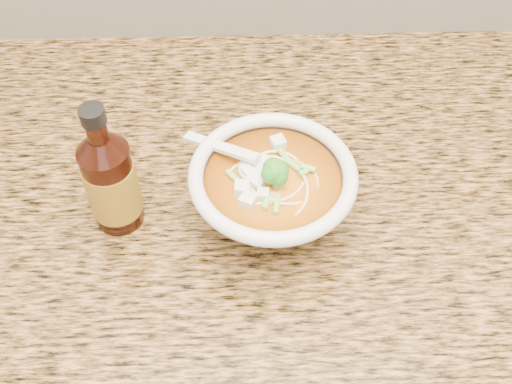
{
  "coord_description": "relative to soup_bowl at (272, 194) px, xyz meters",
  "views": [
    {
      "loc": [
        -0.11,
        1.13,
        1.56
      ],
      "look_at": [
        -0.1,
        1.61,
        0.95
      ],
      "focal_mm": 45.0,
      "sensor_mm": 36.0,
      "label": 1
    }
  ],
  "objects": [
    {
      "name": "hot_sauce_bottle",
      "position": [
        -0.19,
        0.01,
        0.02
      ],
      "size": [
        0.08,
        0.08,
        0.19
      ],
      "rotation": [
        0.0,
        0.0,
        0.33
      ],
      "color": "#3C1108",
      "rests_on": "counter_slab"
    },
    {
      "name": "soup_bowl",
      "position": [
        0.0,
        0.0,
        0.0
      ],
      "size": [
        0.21,
        0.2,
        0.11
      ],
      "rotation": [
        0.0,
        0.0,
        -0.01
      ],
      "color": "silver",
      "rests_on": "counter_slab"
    },
    {
      "name": "counter_slab",
      "position": [
        0.08,
        0.06,
        -0.07
      ],
      "size": [
        4.0,
        0.68,
        0.04
      ],
      "primitive_type": "cube",
      "color": "#9F673A",
      "rests_on": "cabinet"
    },
    {
      "name": "cabinet",
      "position": [
        0.08,
        0.06,
        -0.52
      ],
      "size": [
        4.0,
        0.65,
        0.86
      ],
      "primitive_type": "cube",
      "color": "black",
      "rests_on": "ground"
    }
  ]
}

